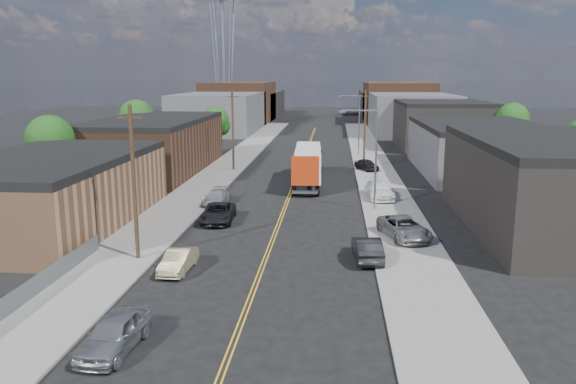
% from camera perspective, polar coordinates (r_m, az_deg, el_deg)
% --- Properties ---
extents(ground, '(260.00, 260.00, 0.00)m').
position_cam_1_polar(ground, '(84.75, 1.74, 3.80)').
color(ground, black).
rests_on(ground, ground).
extents(centerline, '(0.32, 120.00, 0.01)m').
position_cam_1_polar(centerline, '(69.95, 1.09, 2.10)').
color(centerline, gold).
rests_on(centerline, ground).
extents(sidewalk_left, '(5.00, 140.00, 0.15)m').
position_cam_1_polar(sidewalk_left, '(71.16, -6.57, 2.25)').
color(sidewalk_left, slate).
rests_on(sidewalk_left, ground).
extents(sidewalk_right, '(5.00, 140.00, 0.15)m').
position_cam_1_polar(sidewalk_right, '(69.99, 8.88, 2.03)').
color(sidewalk_right, slate).
rests_on(sidewalk_right, ground).
extents(warehouse_tan, '(12.00, 22.00, 5.60)m').
position_cam_1_polar(warehouse_tan, '(48.26, -22.97, 0.14)').
color(warehouse_tan, '#8B5F40').
rests_on(warehouse_tan, ground).
extents(warehouse_brown, '(12.00, 26.00, 6.60)m').
position_cam_1_polar(warehouse_brown, '(71.91, -13.47, 4.70)').
color(warehouse_brown, '#462A1C').
rests_on(warehouse_brown, ground).
extents(industrial_right_a, '(14.00, 22.00, 7.10)m').
position_cam_1_polar(industrial_right_a, '(47.94, 26.22, 0.70)').
color(industrial_right_a, black).
rests_on(industrial_right_a, ground).
extents(industrial_right_b, '(14.00, 24.00, 6.10)m').
position_cam_1_polar(industrial_right_b, '(72.54, 18.82, 4.26)').
color(industrial_right_b, '#3D3D3F').
rests_on(industrial_right_b, ground).
extents(industrial_right_c, '(14.00, 22.00, 7.60)m').
position_cam_1_polar(industrial_right_c, '(97.75, 15.21, 6.70)').
color(industrial_right_c, black).
rests_on(industrial_right_c, ground).
extents(skyline_left_a, '(16.00, 30.00, 8.00)m').
position_cam_1_polar(skyline_left_a, '(121.54, -6.91, 8.03)').
color(skyline_left_a, '#3D3D3F').
rests_on(skyline_left_a, ground).
extents(skyline_right_a, '(16.00, 30.00, 8.00)m').
position_cam_1_polar(skyline_right_a, '(120.09, 12.32, 7.81)').
color(skyline_right_a, '#3D3D3F').
rests_on(skyline_right_a, ground).
extents(skyline_left_b, '(16.00, 26.00, 10.00)m').
position_cam_1_polar(skyline_left_b, '(146.02, -4.94, 9.08)').
color(skyline_left_b, '#462A1C').
rests_on(skyline_left_b, ground).
extents(skyline_right_b, '(16.00, 26.00, 10.00)m').
position_cam_1_polar(skyline_right_b, '(144.82, 11.06, 8.89)').
color(skyline_right_b, '#462A1C').
rests_on(skyline_right_b, ground).
extents(skyline_left_c, '(16.00, 40.00, 7.00)m').
position_cam_1_polar(skyline_left_c, '(165.82, -3.77, 8.90)').
color(skyline_left_c, black).
rests_on(skyline_left_c, ground).
extents(skyline_right_c, '(16.00, 40.00, 7.00)m').
position_cam_1_polar(skyline_right_c, '(164.77, 10.29, 8.72)').
color(skyline_right_c, black).
rests_on(skyline_right_c, ground).
extents(streetlight_near, '(3.39, 0.25, 9.00)m').
position_cam_1_polar(streetlight_near, '(49.35, 8.47, 4.16)').
color(streetlight_near, gray).
rests_on(streetlight_near, ground).
extents(streetlight_far, '(3.39, 0.25, 9.00)m').
position_cam_1_polar(streetlight_far, '(84.13, 6.98, 7.31)').
color(streetlight_far, gray).
rests_on(streetlight_far, ground).
extents(utility_pole_left_near, '(1.60, 0.26, 10.00)m').
position_cam_1_polar(utility_pole_left_near, '(36.67, -15.38, 0.96)').
color(utility_pole_left_near, black).
rests_on(utility_pole_left_near, ground).
extents(utility_pole_left_far, '(1.60, 0.26, 10.00)m').
position_cam_1_polar(utility_pole_left_far, '(70.27, -5.62, 6.32)').
color(utility_pole_left_far, black).
rests_on(utility_pole_left_far, ground).
extents(utility_pole_right, '(1.60, 0.26, 10.00)m').
position_cam_1_polar(utility_pole_right, '(72.22, 7.81, 6.41)').
color(utility_pole_right, black).
rests_on(utility_pole_right, ground).
extents(chainlink_fence, '(0.05, 16.00, 1.22)m').
position_cam_1_polar(chainlink_fence, '(33.48, -24.17, -8.66)').
color(chainlink_fence, slate).
rests_on(chainlink_fence, ground).
extents(tree_left_near, '(4.85, 4.76, 7.91)m').
position_cam_1_polar(tree_left_near, '(61.16, -22.95, 4.67)').
color(tree_left_near, black).
rests_on(tree_left_near, ground).
extents(tree_left_mid, '(5.10, 5.04, 8.37)m').
position_cam_1_polar(tree_left_mid, '(83.98, -15.10, 7.09)').
color(tree_left_mid, black).
rests_on(tree_left_mid, ground).
extents(tree_left_far, '(4.35, 4.20, 6.97)m').
position_cam_1_polar(tree_left_far, '(88.04, -7.34, 7.00)').
color(tree_left_far, black).
rests_on(tree_left_far, ground).
extents(tree_right_far, '(4.85, 4.76, 7.91)m').
position_cam_1_polar(tree_right_far, '(87.92, 21.86, 6.65)').
color(tree_right_far, black).
rests_on(tree_right_far, ground).
extents(semi_truck, '(3.13, 15.77, 4.11)m').
position_cam_1_polar(semi_truck, '(62.09, 2.11, 3.05)').
color(semi_truck, silver).
rests_on(semi_truck, ground).
extents(car_left_a, '(2.29, 4.83, 1.59)m').
position_cam_1_polar(car_left_a, '(26.14, -17.23, -13.56)').
color(car_left_a, '#95989A').
rests_on(car_left_a, ground).
extents(car_left_b, '(1.62, 4.17, 1.36)m').
position_cam_1_polar(car_left_b, '(35.08, -11.08, -6.85)').
color(car_left_b, '#978963').
rests_on(car_left_b, ground).
extents(car_left_c, '(2.78, 5.51, 1.49)m').
position_cam_1_polar(car_left_c, '(46.13, -7.12, -2.12)').
color(car_left_c, black).
rests_on(car_left_c, ground).
extents(car_left_d, '(2.13, 4.77, 1.36)m').
position_cam_1_polar(car_left_d, '(52.15, -7.29, -0.58)').
color(car_left_d, '#B0B2B6').
rests_on(car_left_d, ground).
extents(car_right_oncoming, '(1.98, 4.81, 1.55)m').
position_cam_1_polar(car_right_oncoming, '(36.77, 8.05, -5.72)').
color(car_right_oncoming, black).
rests_on(car_right_oncoming, ground).
extents(car_right_lot_a, '(3.97, 6.04, 1.54)m').
position_cam_1_polar(car_right_lot_a, '(41.59, 11.71, -3.57)').
color(car_right_lot_a, gray).
rests_on(car_right_lot_a, sidewalk_right).
extents(car_right_lot_b, '(2.77, 5.78, 1.63)m').
position_cam_1_polar(car_right_lot_b, '(54.65, 9.26, 0.23)').
color(car_right_lot_b, white).
rests_on(car_right_lot_b, sidewalk_right).
extents(car_right_lot_c, '(3.29, 4.35, 1.38)m').
position_cam_1_polar(car_right_lot_c, '(70.57, 8.00, 2.76)').
color(car_right_lot_c, black).
rests_on(car_right_lot_c, sidewalk_right).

